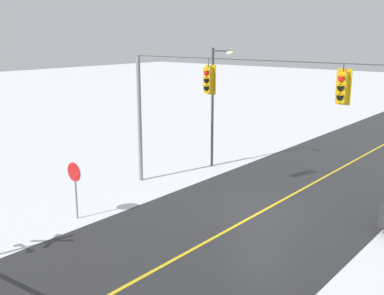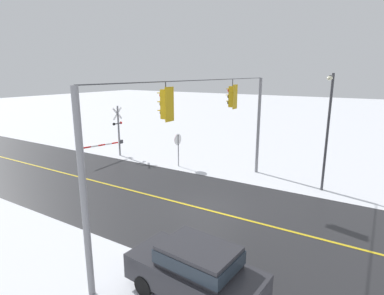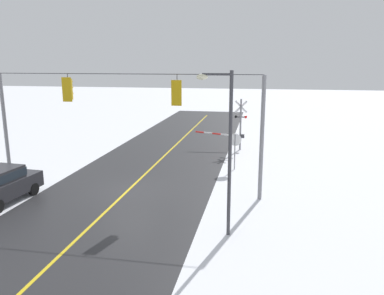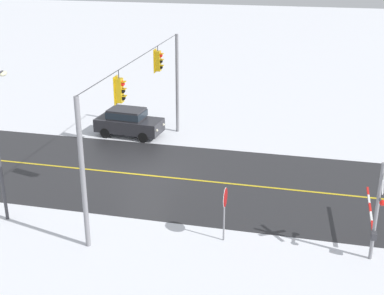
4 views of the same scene
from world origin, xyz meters
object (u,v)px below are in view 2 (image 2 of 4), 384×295
parked_car_charcoal (196,270)px  streetlamp_near (328,122)px  railroad_crossing (116,132)px  stop_sign (178,143)px

parked_car_charcoal → streetlamp_near: (-11.10, 1.59, 2.96)m
railroad_crossing → parked_car_charcoal: (10.57, 13.72, -1.04)m
parked_car_charcoal → streetlamp_near: size_ratio=0.66×
stop_sign → parked_car_charcoal: 13.51m
stop_sign → railroad_crossing: size_ratio=0.58×
railroad_crossing → parked_car_charcoal: railroad_crossing is taller
railroad_crossing → streetlamp_near: size_ratio=0.62×
parked_car_charcoal → stop_sign: bearing=-143.6°
stop_sign → parked_car_charcoal: size_ratio=0.55×
stop_sign → railroad_crossing: (0.29, -5.72, 0.28)m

